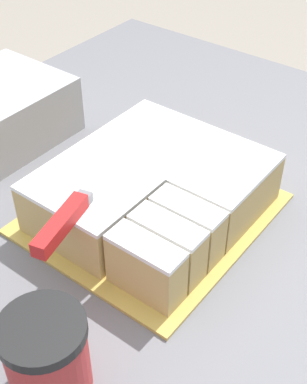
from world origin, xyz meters
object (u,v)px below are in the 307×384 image
(storage_box, at_px, (0,111))
(coffee_cup, at_px, (47,357))
(knife, at_px, (74,209))
(cake_board, at_px, (153,214))
(cake, at_px, (153,190))

(storage_box, bearing_deg, coffee_cup, -124.79)
(coffee_cup, bearing_deg, storage_box, 55.21)
(knife, relative_size, coffee_cup, 2.89)
(cake_board, height_order, cake, cake)
(cake_board, distance_m, storage_box, 0.38)
(cake_board, relative_size, cake, 1.14)
(knife, xyz_separation_m, storage_box, (0.16, 0.35, -0.05))
(coffee_cup, bearing_deg, cake, 16.11)
(knife, distance_m, storage_box, 0.39)
(cake_board, xyz_separation_m, knife, (-0.15, 0.02, 0.10))
(cake, xyz_separation_m, coffee_cup, (-0.32, -0.09, 0.01))
(cake_board, bearing_deg, coffee_cup, -164.18)
(cake_board, bearing_deg, storage_box, 88.61)
(cake, relative_size, knife, 0.95)
(knife, bearing_deg, storage_box, 51.62)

